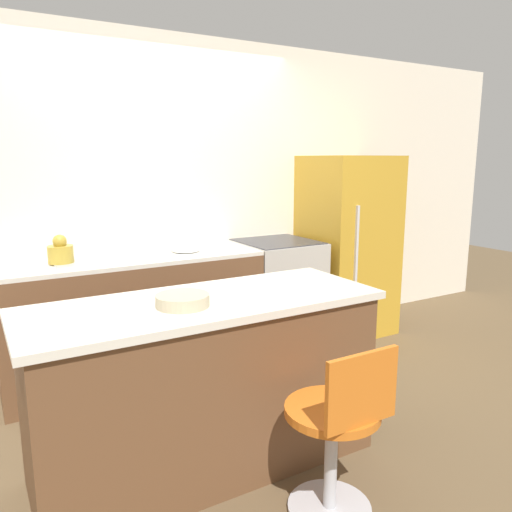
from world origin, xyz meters
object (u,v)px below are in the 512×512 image
Objects in this scene: oven_range at (277,293)px; mixing_bowl at (186,244)px; stool_chair at (336,437)px; refrigerator at (347,245)px; kettle at (60,252)px.

mixing_bowl is at bearing -178.14° from oven_range.
mixing_bowl is (0.09, 1.95, 0.59)m from stool_chair.
refrigerator is (0.76, -0.02, 0.36)m from oven_range.
oven_range is 0.85m from refrigerator.
oven_range is 4.29× the size of mixing_bowl.
oven_range is at bearing 0.90° from kettle.
mixing_bowl is at bearing -179.65° from refrigerator.
oven_range reaches higher than stool_chair.
stool_chair is at bearing -67.24° from kettle.
refrigerator is at bearing -1.33° from oven_range.
kettle is 0.91m from mixing_bowl.
stool_chair is 4.37× the size of kettle.
mixing_bowl is (-0.86, -0.03, 0.52)m from oven_range.
stool_chair is at bearing -115.57° from oven_range.
stool_chair is at bearing -92.63° from mixing_bowl.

